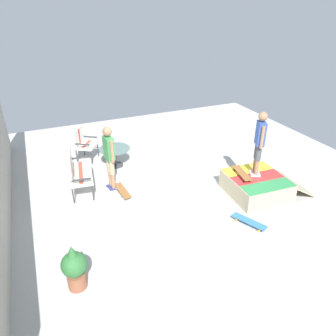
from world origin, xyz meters
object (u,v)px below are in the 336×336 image
Objects in this scene: skate_ramp at (257,185)px; skateboard_by_bench at (122,191)px; patio_table at (115,153)px; skateboard_on_ramp at (242,173)px; potted_plant at (75,267)px; patio_bench at (76,170)px; person_skater at (260,140)px; skateboard_spare at (249,222)px; patio_chair_near_house at (83,141)px; person_watching at (109,154)px.

skate_ramp is 3.44m from skateboard_by_bench.
patio_table is 3.75m from skateboard_on_ramp.
patio_bench is at bearing -9.63° from potted_plant.
person_skater reaches higher than potted_plant.
skateboard_on_ramp is (1.17, -0.56, 0.50)m from skateboard_spare.
skateboard_on_ramp is (-2.75, -2.54, 0.18)m from patio_table.
person_skater is at bearing -98.43° from skateboard_on_ramp.
patio_table is 1.11× the size of skateboard_spare.
person_skater is 2.00× the size of skateboard_on_ramp.
skateboard_on_ramp reaches higher than patio_table.
person_watching reaches higher than patio_chair_near_house.
person_watching is 3.31m from potted_plant.
skate_ramp is 2.54× the size of skateboard_on_ramp.
person_skater reaches higher than skateboard_on_ramp.
skate_ramp is 4.86m from potted_plant.
skate_ramp is at bearing -135.63° from patio_chair_near_house.
person_watching is 3.71m from person_skater.
skateboard_on_ramp is at bearing 81.57° from person_skater.
patio_table is 1.40m from person_watching.
potted_plant is (-3.19, 0.54, -0.15)m from patio_bench.
person_watching is 3.36m from skateboard_on_ramp.
patio_bench is at bearing 127.24° from patio_table.
patio_table is (-0.81, -0.78, -0.21)m from patio_chair_near_house.
patio_chair_near_house is 5.07m from potted_plant.
patio_bench reaches higher than patio_table.
patio_bench is 1.83m from patio_chair_near_house.
potted_plant reaches higher than patio_table.
potted_plant is at bearing 156.54° from patio_table.
person_watching is 1.86× the size of potted_plant.
skateboard_on_ramp is (-1.79, -3.80, -0.03)m from patio_bench.
patio_bench is 1.43× the size of potted_plant.
skate_ramp is at bearing -135.44° from patio_table.
patio_table reaches higher than skateboard_spare.
patio_table reaches higher than skateboard_by_bench.
potted_plant is at bearing 168.32° from patio_chair_near_house.
patio_bench and patio_chair_near_house have the same top height.
patio_bench is at bearing 64.70° from skateboard_on_ramp.
patio_chair_near_house is 0.62× the size of person_skater.
patio_chair_near_house is at bearing 44.37° from skate_ramp.
person_watching is 1.01m from skateboard_by_bench.
skateboard_spare is at bearing -136.64° from skateboard_by_bench.
patio_table is (0.96, -1.26, -0.21)m from patio_bench.
patio_bench is at bearing 74.45° from person_watching.
person_skater is at bearing -111.40° from skateboard_by_bench.
skate_ramp is 2.05× the size of patio_chair_near_house.
patio_chair_near_house is at bearing 30.12° from skateboard_spare.
person_watching is (1.76, 3.32, 0.75)m from skate_ramp.
person_watching reaches higher than skate_ramp.
person_skater is at bearing -39.43° from skateboard_spare.
skate_ramp is at bearing -115.56° from patio_bench.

